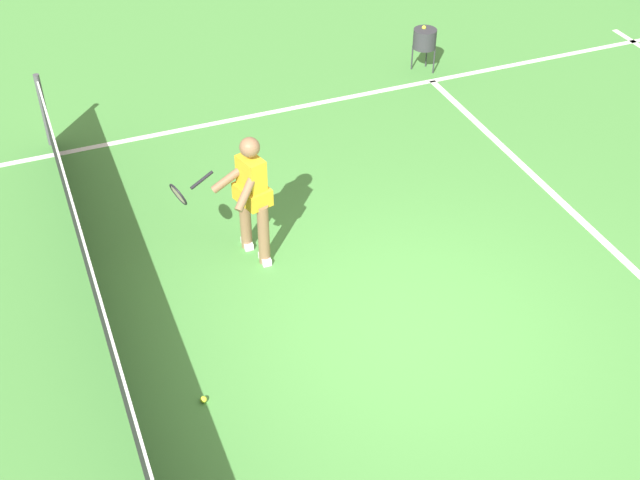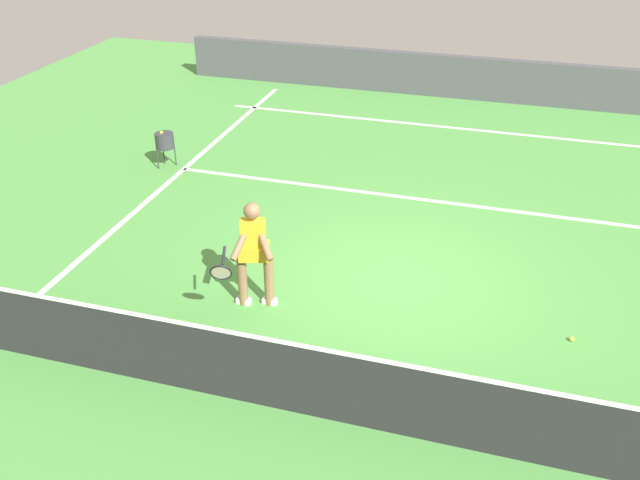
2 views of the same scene
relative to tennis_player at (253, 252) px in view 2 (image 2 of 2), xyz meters
The scene contains 10 objects.
ground_plane 2.25m from the tennis_player, 147.10° to the right, with size 23.59×23.59×0.00m, color #4C9342.
court_back_wall 10.06m from the tennis_player, 100.00° to the right, with size 14.55×0.24×1.03m, color #47474C.
baseline_marking 7.94m from the tennis_player, 102.77° to the right, with size 10.55×0.10×0.01m, color white.
service_line_marking 4.36m from the tennis_player, 114.09° to the right, with size 9.55×0.10×0.01m, color white.
sideline_right_marking 3.34m from the tennis_player, 20.46° to the right, with size 0.10×16.15×0.01m, color white.
court_net 2.56m from the tennis_player, 133.62° to the left, with size 10.23×0.08×1.05m.
tennis_player is the anchor object (origin of this frame).
tennis_ball_near 2.39m from the tennis_player, 149.67° to the left, with size 0.07×0.07×0.07m, color #D1E533.
tennis_ball_mid 4.27m from the tennis_player, behind, with size 0.07×0.07×0.07m, color #D1E533.
ball_hopper 5.18m from the tennis_player, 49.16° to the right, with size 0.36×0.36×0.74m.
Camera 2 is at (-1.37, 8.48, 5.55)m, focal length 39.17 mm.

